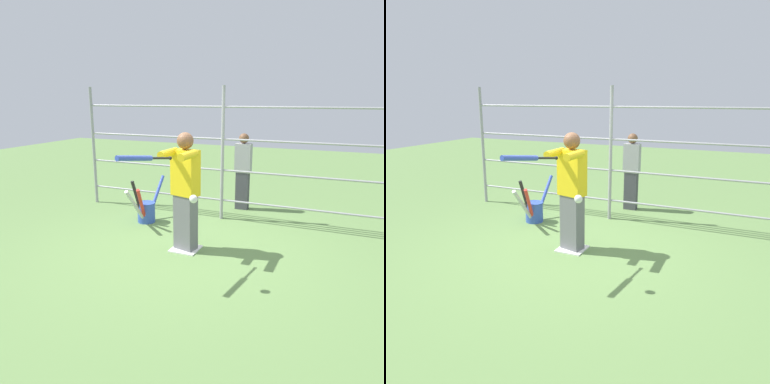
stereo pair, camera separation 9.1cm
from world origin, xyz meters
The scene contains 8 objects.
ground_plane centered at (0.00, 0.00, 0.00)m, with size 24.00×24.00×0.00m, color #608447.
home_plate centered at (0.00, 0.00, 0.01)m, with size 0.40×0.40×0.02m.
fence_backstop centered at (0.00, -1.60, 1.20)m, with size 5.75×0.06×2.41m.
batter centered at (0.00, 0.02, 0.94)m, with size 0.44×0.66×1.74m.
baseball_bat_swinging centered at (0.13, 1.01, 1.52)m, with size 0.27×0.92×0.17m.
softball_in_flight centered at (-0.54, 0.97, 1.08)m, with size 0.10×0.10×0.10m.
bat_bucket centered at (1.19, -0.86, 0.23)m, with size 0.34×1.32×0.80m.
bystander_behind_fence centered at (-0.17, -2.37, 0.80)m, with size 0.32×0.20×1.53m.
Camera 2 is at (-2.26, 4.70, 2.21)m, focal length 35.00 mm.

